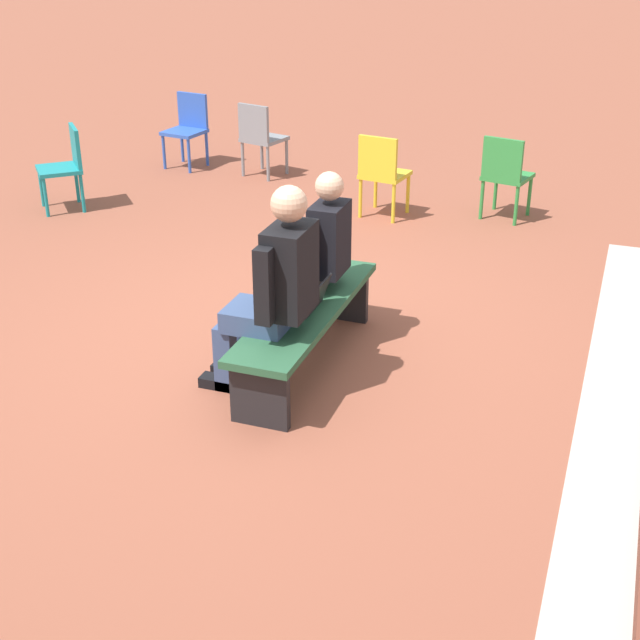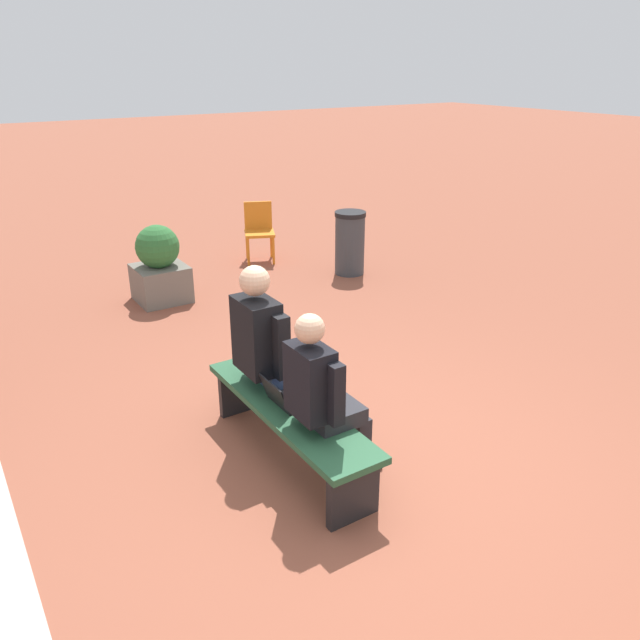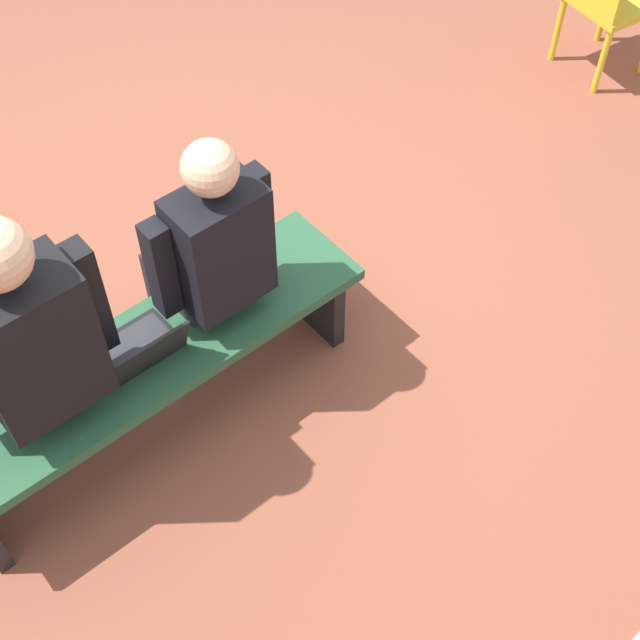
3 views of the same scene
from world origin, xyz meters
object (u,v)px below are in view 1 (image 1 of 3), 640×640
object	(u,v)px
person_adult	(274,287)
plastic_chair_by_pillar	(382,171)
person_student	(315,253)
plastic_chair_near_bench_right	(505,172)
bench	(306,319)
plastic_chair_far_right	(188,126)
laptop	(306,302)
plastic_chair_foreground	(66,163)
plastic_chair_mid_courtyard	(260,135)

from	to	relation	value
person_adult	plastic_chair_by_pillar	xyz separation A→B (m)	(-3.56, -0.33, -0.26)
person_student	person_adult	distance (m)	0.73
plastic_chair_by_pillar	plastic_chair_near_bench_right	xyz separation A→B (m)	(-0.35, 1.15, 0.00)
bench	plastic_chair_far_right	size ratio (longest dim) A/B	2.14
bench	person_student	size ratio (longest dim) A/B	1.40
laptop	plastic_chair_foreground	world-z (taller)	plastic_chair_foreground
plastic_chair_mid_courtyard	plastic_chair_foreground	distance (m)	2.21
plastic_chair_mid_courtyard	plastic_chair_foreground	xyz separation A→B (m)	(1.72, -1.39, 0.00)
plastic_chair_by_pillar	plastic_chair_far_right	size ratio (longest dim) A/B	1.00
person_student	person_adult	bearing A→B (deg)	-0.54
plastic_chair_mid_courtyard	person_adult	bearing A→B (deg)	24.40
plastic_chair_mid_courtyard	plastic_chair_foreground	world-z (taller)	same
plastic_chair_mid_courtyard	bench	bearing A→B (deg)	27.15
plastic_chair_foreground	bench	bearing A→B (deg)	55.87
bench	plastic_chair_near_bench_right	world-z (taller)	plastic_chair_near_bench_right
plastic_chair_far_right	plastic_chair_foreground	bearing A→B (deg)	-12.64
plastic_chair_foreground	plastic_chair_by_pillar	bearing A→B (deg)	104.79
plastic_chair_far_right	plastic_chair_mid_courtyard	bearing A→B (deg)	82.31
bench	plastic_chair_near_bench_right	xyz separation A→B (m)	(-3.53, 0.75, 0.13)
laptop	plastic_chair_far_right	size ratio (longest dim) A/B	0.38
plastic_chair_far_right	plastic_chair_mid_courtyard	world-z (taller)	same
plastic_chair_by_pillar	bench	bearing A→B (deg)	7.17
plastic_chair_near_bench_right	plastic_chair_foreground	distance (m)	4.40
plastic_chair_far_right	plastic_chair_mid_courtyard	distance (m)	0.99
bench	plastic_chair_by_pillar	size ratio (longest dim) A/B	2.14
bench	laptop	bearing A→B (deg)	24.42
person_adult	laptop	world-z (taller)	person_adult
plastic_chair_far_right	plastic_chair_foreground	distance (m)	1.90
person_adult	plastic_chair_near_bench_right	xyz separation A→B (m)	(-3.91, 0.82, -0.26)
laptop	plastic_chair_mid_courtyard	size ratio (longest dim) A/B	0.38
plastic_chair_by_pillar	plastic_chair_far_right	xyz separation A→B (m)	(-1.04, -2.67, 0.00)
plastic_chair_near_bench_right	bench	bearing A→B (deg)	-12.05
person_adult	plastic_chair_near_bench_right	size ratio (longest dim) A/B	1.67
bench	plastic_chair_by_pillar	xyz separation A→B (m)	(-3.18, -0.40, 0.13)
laptop	bench	bearing A→B (deg)	-155.58
person_adult	plastic_chair_by_pillar	distance (m)	3.58
person_student	plastic_chair_foreground	distance (m)	3.98
person_student	plastic_chair_far_right	world-z (taller)	person_student
plastic_chair_by_pillar	plastic_chair_far_right	bearing A→B (deg)	-111.21
plastic_chair_foreground	person_student	bearing A→B (deg)	59.58
plastic_chair_far_right	plastic_chair_by_pillar	bearing A→B (deg)	68.79
person_student	plastic_chair_far_right	size ratio (longest dim) A/B	1.53
plastic_chair_mid_courtyard	plastic_chair_foreground	bearing A→B (deg)	-38.99
laptop	plastic_chair_mid_courtyard	xyz separation A→B (m)	(-4.11, -2.11, -0.02)
plastic_chair_far_right	plastic_chair_near_bench_right	xyz separation A→B (m)	(0.69, 3.83, 0.00)
bench	person_adult	distance (m)	0.55
plastic_chair_by_pillar	plastic_chair_foreground	bearing A→B (deg)	-75.21
person_student	plastic_chair_by_pillar	distance (m)	2.85
laptop	plastic_chair_mid_courtyard	distance (m)	4.62
person_adult	laptop	distance (m)	0.43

